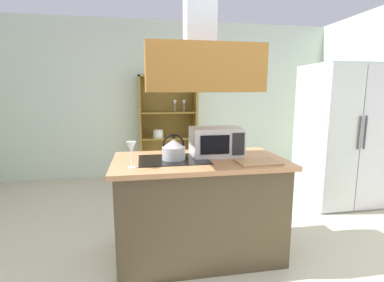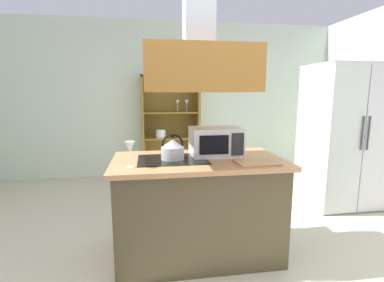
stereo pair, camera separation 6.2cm
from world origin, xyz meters
TOP-DOWN VIEW (x-y plane):
  - ground_plane at (0.00, 0.00)m, footprint 7.80×7.80m
  - wall_back at (0.00, 3.00)m, footprint 6.00×0.12m
  - kitchen_island at (0.02, 0.27)m, footprint 1.49×0.83m
  - range_hood at (0.02, 0.27)m, footprint 0.90×0.70m
  - refrigerator at (2.10, 1.19)m, footprint 0.90×0.78m
  - dish_cabinet at (-0.03, 2.78)m, footprint 0.98×0.40m
  - kettle at (-0.21, 0.27)m, footprint 0.20×0.20m
  - cutting_board at (0.46, 0.02)m, footprint 0.35×0.25m
  - microwave at (0.20, 0.39)m, footprint 0.46×0.35m
  - wine_glass_on_counter at (-0.55, 0.06)m, footprint 0.08×0.08m

SIDE VIEW (x-z plane):
  - ground_plane at x=0.00m, z-range 0.00..0.00m
  - kitchen_island at x=0.02m, z-range 0.00..0.91m
  - dish_cabinet at x=-0.03m, z-range -0.10..1.66m
  - cutting_board at x=0.46m, z-range 0.90..0.92m
  - refrigerator at x=2.10m, z-range 0.00..1.83m
  - kettle at x=-0.21m, z-range 0.88..1.11m
  - microwave at x=0.20m, z-range 0.90..1.16m
  - wine_glass_on_counter at x=-0.55m, z-range 0.95..1.16m
  - wall_back at x=0.00m, z-range 0.00..2.70m
  - range_hood at x=0.02m, z-range 1.16..2.38m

